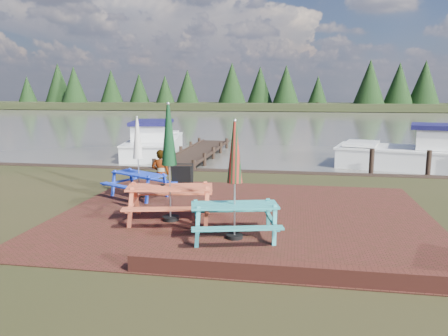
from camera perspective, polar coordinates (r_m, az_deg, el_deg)
ground at (r=9.81m, az=1.87°, el=-7.89°), size 120.00×120.00×0.00m
paving at (r=10.75m, az=2.60°, el=-6.22°), size 9.00×7.50×0.02m
brick_wall at (r=7.46m, az=16.22°, el=-12.94°), size 6.21×1.79×0.30m
water at (r=46.37m, az=8.08°, el=6.15°), size 120.00×60.00×0.02m
far_treeline at (r=75.26m, az=8.78°, el=10.06°), size 120.00×10.00×8.10m
picnic_table_teal at (r=8.88m, az=1.39°, el=-4.05°), size 2.07×1.93×2.44m
picnic_table_red at (r=10.18m, az=-7.10°, el=-1.71°), size 2.28×2.11×2.73m
picnic_table_blue at (r=12.70m, az=-11.10°, el=-0.20°), size 2.15×2.07×2.30m
chalkboard at (r=12.83m, az=-5.42°, el=-1.50°), size 0.58×0.60×0.90m
jetty at (r=21.26m, az=-3.39°, el=2.13°), size 1.76×9.08×1.00m
boat_jetty at (r=22.59m, az=-9.05°, el=3.18°), size 3.48×7.05×1.95m
boat_near at (r=19.89m, az=26.12°, el=1.47°), size 8.05×4.42×2.07m
person at (r=16.04m, az=-8.34°, el=2.34°), size 0.70×0.49×1.81m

